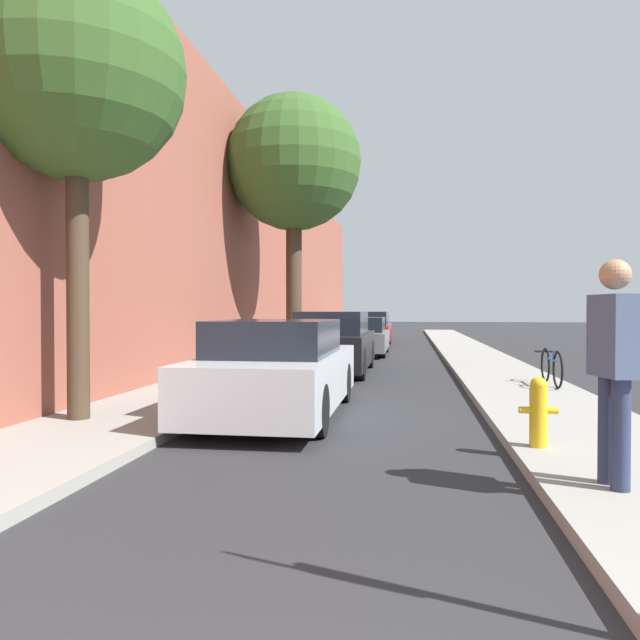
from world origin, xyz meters
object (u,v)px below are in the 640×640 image
(parked_car_black, at_px, (334,344))
(parked_car_red, at_px, (368,330))
(street_tree_far, at_px, (294,165))
(parked_car_grey, at_px, (359,337))
(bicycle, at_px, (551,367))
(parked_car_teal, at_px, (373,328))
(fire_hydrant, at_px, (538,411))
(street_tree_near, at_px, (76,74))
(pedestrian, at_px, (615,358))
(parked_car_silver, at_px, (279,370))

(parked_car_black, relative_size, parked_car_red, 1.16)
(parked_car_black, relative_size, street_tree_far, 0.63)
(parked_car_black, bearing_deg, street_tree_far, 124.34)
(parked_car_grey, distance_m, street_tree_far, 6.45)
(street_tree_far, xyz_separation_m, bicycle, (5.77, -4.59, -5.06))
(bicycle, bearing_deg, street_tree_far, 141.42)
(parked_car_grey, relative_size, parked_car_teal, 1.05)
(street_tree_far, bearing_deg, fire_hydrant, -65.54)
(parked_car_black, xyz_separation_m, street_tree_near, (-2.42, -7.05, 3.83))
(parked_car_black, bearing_deg, bicycle, -30.49)
(fire_hydrant, xyz_separation_m, pedestrian, (0.29, -1.34, 0.65))
(parked_car_red, distance_m, pedestrian, 20.35)
(pedestrian, height_order, bicycle, pedestrian)
(fire_hydrant, height_order, pedestrian, pedestrian)
(parked_car_grey, bearing_deg, street_tree_far, -110.80)
(fire_hydrant, bearing_deg, street_tree_far, 114.46)
(street_tree_far, bearing_deg, pedestrian, -66.89)
(parked_car_silver, height_order, parked_car_teal, parked_car_silver)
(parked_car_silver, bearing_deg, bicycle, 35.82)
(parked_car_black, distance_m, pedestrian, 9.77)
(pedestrian, distance_m, bicycle, 6.67)
(parked_car_red, relative_size, bicycle, 2.43)
(parked_car_black, relative_size, parked_car_grey, 1.11)
(parked_car_silver, xyz_separation_m, parked_car_grey, (0.18, 11.73, -0.05))
(street_tree_far, bearing_deg, parked_car_black, -55.66)
(parked_car_silver, distance_m, pedestrian, 4.82)
(parked_car_silver, xyz_separation_m, street_tree_far, (-1.30, 7.81, 4.86))
(parked_car_red, bearing_deg, street_tree_far, -99.23)
(street_tree_far, bearing_deg, bicycle, -38.49)
(parked_car_black, distance_m, parked_car_grey, 5.91)
(parked_car_black, distance_m, street_tree_near, 8.38)
(street_tree_far, relative_size, pedestrian, 4.06)
(parked_car_teal, bearing_deg, fire_hydrant, -82.56)
(parked_car_teal, distance_m, street_tree_far, 15.05)
(street_tree_far, distance_m, bicycle, 8.94)
(fire_hydrant, bearing_deg, parked_car_silver, 147.68)
(parked_car_black, bearing_deg, fire_hydrant, -68.36)
(parked_car_grey, xyz_separation_m, street_tree_near, (-2.55, -12.97, 3.92))
(parked_car_black, distance_m, parked_car_red, 10.92)
(parked_car_silver, bearing_deg, parked_car_black, 89.46)
(street_tree_far, xyz_separation_m, pedestrian, (4.76, -11.15, -4.38))
(street_tree_near, xyz_separation_m, pedestrian, (5.81, -2.10, -3.39))
(parked_car_grey, xyz_separation_m, bicycle, (4.28, -8.51, -0.15))
(parked_car_grey, bearing_deg, pedestrian, -77.77)
(parked_car_teal, distance_m, fire_hydrant, 24.17)
(pedestrian, xyz_separation_m, bicycle, (1.01, 6.56, -0.68))
(fire_hydrant, bearing_deg, parked_car_black, 111.64)
(parked_car_red, height_order, street_tree_far, street_tree_far)
(bicycle, bearing_deg, parked_car_black, 149.42)
(street_tree_near, distance_m, pedestrian, 7.05)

